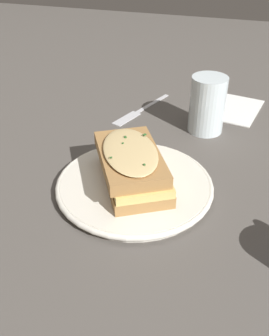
# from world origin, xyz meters

# --- Properties ---
(ground_plane) EXTENTS (2.40, 2.40, 0.00)m
(ground_plane) POSITION_xyz_m (0.00, 0.00, 0.00)
(ground_plane) COLOR #514C47
(dinner_plate) EXTENTS (0.26, 0.26, 0.02)m
(dinner_plate) POSITION_xyz_m (-0.02, 0.02, 0.01)
(dinner_plate) COLOR silver
(dinner_plate) RESTS_ON ground_plane
(sandwich) EXTENTS (0.18, 0.16, 0.06)m
(sandwich) POSITION_xyz_m (-0.02, 0.01, 0.05)
(sandwich) COLOR #A37542
(sandwich) RESTS_ON dinner_plate
(water_glass) EXTENTS (0.07, 0.07, 0.11)m
(water_glass) POSITION_xyz_m (-0.26, 0.10, 0.06)
(water_glass) COLOR silver
(water_glass) RESTS_ON ground_plane
(fork) EXTENTS (0.19, 0.08, 0.00)m
(fork) POSITION_xyz_m (-0.29, -0.06, 0.00)
(fork) COLOR silver
(fork) RESTS_ON ground_plane
(napkin) EXTENTS (0.17, 0.15, 0.00)m
(napkin) POSITION_xyz_m (-0.38, 0.14, 0.00)
(napkin) COLOR white
(napkin) RESTS_ON ground_plane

